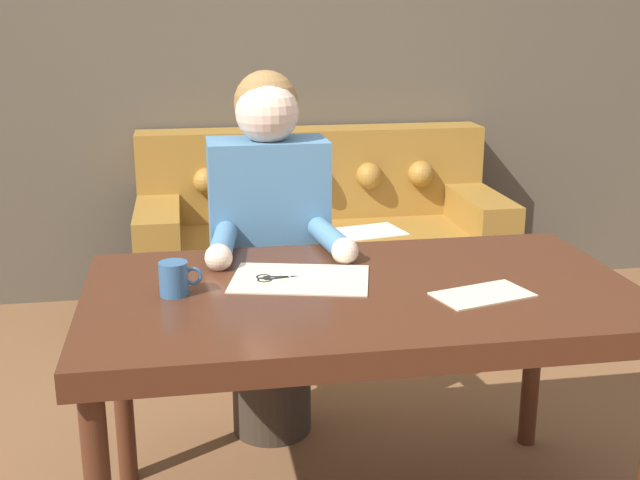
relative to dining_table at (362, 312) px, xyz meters
name	(u,v)px	position (x,y,z in m)	size (l,w,h in m)	color
wall_back	(243,42)	(-0.14, 2.12, 0.63)	(8.00, 0.06, 2.60)	brown
dining_table	(362,312)	(0.00, 0.00, 0.00)	(1.48, 0.84, 0.74)	#472314
couch	(319,250)	(0.18, 1.73, -0.35)	(1.74, 0.77, 0.89)	olive
person	(270,259)	(-0.19, 0.59, -0.02)	(0.45, 0.57, 1.28)	#33281E
pattern_paper_main	(300,279)	(-0.16, 0.09, 0.07)	(0.43, 0.34, 0.00)	beige
pattern_paper_offcut	(483,295)	(0.30, -0.12, 0.07)	(0.28, 0.20, 0.00)	beige
scissors	(279,278)	(-0.21, 0.10, 0.08)	(0.20, 0.07, 0.01)	silver
mug	(175,279)	(-0.50, 0.02, 0.12)	(0.11, 0.08, 0.09)	#335B84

